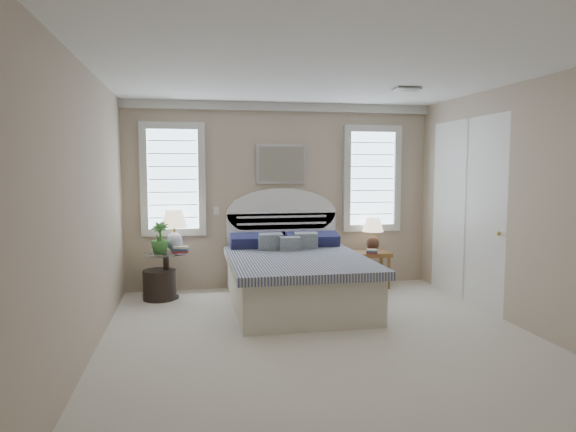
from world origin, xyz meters
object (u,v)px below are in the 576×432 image
(floor_pot, at_px, (160,285))
(lamp_right, at_px, (373,230))
(nightstand_right, at_px, (372,262))
(lamp_left, at_px, (174,226))
(side_table_left, at_px, (166,270))
(bed, at_px, (295,275))

(floor_pot, relative_size, lamp_right, 0.86)
(nightstand_right, bearing_deg, lamp_left, -179.46)
(side_table_left, distance_m, lamp_left, 0.61)
(bed, height_order, side_table_left, bed)
(side_table_left, xyz_separation_m, nightstand_right, (2.95, 0.10, -0.00))
(lamp_left, bearing_deg, side_table_left, -147.30)
(nightstand_right, relative_size, floor_pot, 1.21)
(side_table_left, bearing_deg, bed, -19.74)
(bed, xyz_separation_m, nightstand_right, (1.30, 0.69, 0.00))
(bed, distance_m, lamp_right, 1.60)
(nightstand_right, xyz_separation_m, floor_pot, (-3.04, -0.13, -0.19))
(bed, bearing_deg, floor_pot, 162.09)
(side_table_left, height_order, lamp_left, lamp_left)
(nightstand_right, bearing_deg, side_table_left, -178.06)
(lamp_right, bearing_deg, lamp_left, -178.19)
(side_table_left, bearing_deg, lamp_right, 3.14)
(floor_pot, height_order, lamp_left, lamp_left)
(side_table_left, relative_size, lamp_right, 1.24)
(floor_pot, bearing_deg, lamp_left, 26.72)
(bed, distance_m, nightstand_right, 1.47)
(floor_pot, distance_m, lamp_left, 0.81)
(nightstand_right, height_order, lamp_left, lamp_left)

